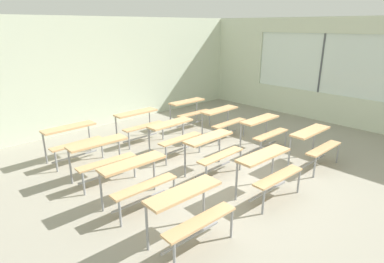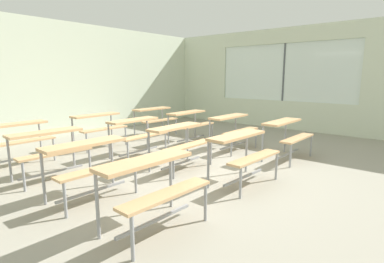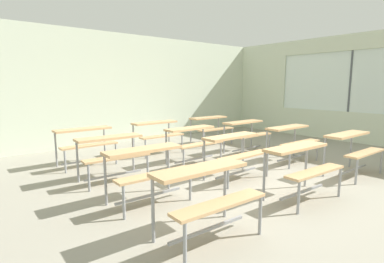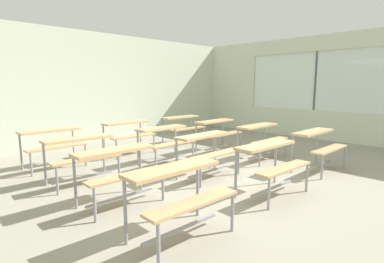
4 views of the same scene
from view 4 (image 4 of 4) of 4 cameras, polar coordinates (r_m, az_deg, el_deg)
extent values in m
cube|color=gray|center=(5.29, 4.41, -8.99)|extent=(10.00, 9.00, 0.05)
cube|color=beige|center=(8.68, -18.65, 7.81)|extent=(10.00, 0.12, 3.00)
cube|color=beige|center=(9.47, 24.79, 0.98)|extent=(0.12, 9.00, 0.85)
cube|color=beige|center=(9.47, 25.75, 15.20)|extent=(0.12, 9.00, 0.45)
cube|color=beige|center=(11.15, 7.76, 9.36)|extent=(0.12, 1.90, 1.70)
cube|color=silver|center=(9.59, 22.48, 8.86)|extent=(0.02, 4.20, 1.70)
cube|color=#4C5156|center=(9.59, 22.48, 8.86)|extent=(0.06, 0.05, 1.70)
cube|color=tan|center=(3.19, -3.70, -7.12)|extent=(1.11, 0.35, 0.04)
cube|color=tan|center=(3.05, 0.26, -13.42)|extent=(1.11, 0.25, 0.03)
cylinder|color=gray|center=(3.15, -12.61, -14.46)|extent=(0.04, 0.04, 0.72)
cylinder|color=gray|center=(3.71, 1.07, -10.58)|extent=(0.04, 0.04, 0.72)
cylinder|color=gray|center=(2.80, -6.42, -20.68)|extent=(0.04, 0.04, 0.44)
cylinder|color=gray|center=(3.42, 7.69, -14.97)|extent=(0.04, 0.04, 0.44)
cube|color=gray|center=(3.31, -1.98, -17.98)|extent=(1.00, 0.06, 0.03)
cube|color=tan|center=(4.52, 13.86, -2.55)|extent=(1.11, 0.37, 0.04)
cube|color=tan|center=(4.42, 17.18, -6.69)|extent=(1.11, 0.27, 0.03)
cylinder|color=gray|center=(4.30, 8.34, -7.92)|extent=(0.04, 0.04, 0.72)
cylinder|color=gray|center=(5.09, 15.59, -5.51)|extent=(0.04, 0.04, 0.72)
cylinder|color=gray|center=(4.04, 14.42, -11.35)|extent=(0.04, 0.04, 0.44)
cylinder|color=gray|center=(4.87, 21.04, -8.16)|extent=(0.04, 0.04, 0.44)
cube|color=gray|center=(4.61, 15.03, -10.37)|extent=(1.00, 0.07, 0.03)
cube|color=tan|center=(6.07, 22.13, -0.07)|extent=(1.10, 0.34, 0.04)
cube|color=tan|center=(6.00, 24.75, -3.06)|extent=(1.10, 0.24, 0.03)
cylinder|color=gray|center=(5.75, 18.57, -3.99)|extent=(0.04, 0.04, 0.72)
cylinder|color=gray|center=(6.64, 22.64, -2.54)|extent=(0.04, 0.04, 0.72)
cylinder|color=gray|center=(5.56, 23.53, -6.20)|extent=(0.04, 0.04, 0.44)
cylinder|color=gray|center=(6.47, 27.02, -4.38)|extent=(0.04, 0.04, 0.44)
cube|color=gray|center=(6.14, 22.98, -5.94)|extent=(1.00, 0.05, 0.03)
cube|color=tan|center=(4.18, -14.60, -3.52)|extent=(1.11, 0.34, 0.04)
cube|color=tan|center=(3.98, -12.19, -8.23)|extent=(1.10, 0.24, 0.03)
cylinder|color=gray|center=(4.19, -21.41, -8.92)|extent=(0.04, 0.04, 0.72)
cylinder|color=gray|center=(4.63, -9.80, -6.74)|extent=(0.04, 0.04, 0.72)
cylinder|color=gray|center=(3.76, -18.05, -13.08)|extent=(0.04, 0.04, 0.44)
cylinder|color=gray|center=(4.24, -5.58, -10.10)|extent=(0.04, 0.04, 0.44)
cube|color=gray|center=(4.24, -13.33, -12.06)|extent=(1.00, 0.05, 0.03)
cube|color=tan|center=(5.23, 2.09, -0.77)|extent=(1.11, 0.34, 0.04)
cube|color=tan|center=(5.08, 4.75, -4.31)|extent=(1.10, 0.24, 0.03)
cylinder|color=gray|center=(5.05, -2.96, -5.29)|extent=(0.04, 0.04, 0.72)
cylinder|color=gray|center=(5.76, 4.41, -3.54)|extent=(0.04, 0.04, 0.72)
cylinder|color=gray|center=(4.71, 1.62, -8.10)|extent=(0.04, 0.04, 0.44)
cylinder|color=gray|center=(5.46, 8.83, -5.81)|extent=(0.04, 0.04, 0.44)
cube|color=gray|center=(5.28, 3.18, -7.60)|extent=(1.00, 0.05, 0.03)
cube|color=tan|center=(6.60, 12.36, 1.06)|extent=(1.10, 0.33, 0.04)
cube|color=tan|center=(6.47, 14.63, -1.69)|extent=(1.10, 0.23, 0.03)
cylinder|color=gray|center=(6.34, 8.68, -2.46)|extent=(0.04, 0.04, 0.72)
cylinder|color=gray|center=(7.14, 13.58, -1.32)|extent=(0.04, 0.04, 0.72)
cylinder|color=gray|center=(6.06, 12.78, -4.47)|extent=(0.04, 0.04, 0.44)
cylinder|color=gray|center=(6.90, 17.38, -3.03)|extent=(0.04, 0.04, 0.44)
cube|color=gray|center=(6.63, 13.19, -4.38)|extent=(1.00, 0.04, 0.03)
cube|color=tan|center=(5.25, -20.88, -1.31)|extent=(1.11, 0.36, 0.04)
cube|color=tan|center=(5.02, -19.36, -4.95)|extent=(1.11, 0.26, 0.03)
cylinder|color=gray|center=(5.30, -26.27, -5.53)|extent=(0.04, 0.04, 0.72)
cylinder|color=gray|center=(5.64, -16.47, -4.14)|extent=(0.04, 0.04, 0.72)
cylinder|color=gray|center=(4.83, -24.32, -8.49)|extent=(0.04, 0.04, 0.44)
cylinder|color=gray|center=(5.20, -13.74, -6.72)|extent=(0.04, 0.04, 0.44)
cube|color=gray|center=(5.27, -19.94, -8.17)|extent=(1.00, 0.07, 0.03)
cube|color=tan|center=(6.14, -5.80, 0.65)|extent=(1.11, 0.35, 0.04)
cube|color=tan|center=(5.95, -3.76, -2.33)|extent=(1.11, 0.25, 0.03)
cylinder|color=gray|center=(6.01, -10.25, -3.12)|extent=(0.04, 0.04, 0.72)
cylinder|color=gray|center=(6.63, -3.23, -1.86)|extent=(0.04, 0.04, 0.72)
cylinder|color=gray|center=(5.62, -6.91, -5.36)|extent=(0.04, 0.04, 0.44)
cylinder|color=gray|center=(6.28, 0.20, -3.77)|extent=(0.04, 0.04, 0.44)
cube|color=gray|center=(6.16, -4.86, -5.20)|extent=(1.00, 0.06, 0.03)
cube|color=tan|center=(7.29, 4.31, 1.97)|extent=(1.10, 0.34, 0.04)
cube|color=tan|center=(7.13, 6.24, -0.49)|extent=(1.10, 0.24, 0.03)
cylinder|color=gray|center=(7.07, 0.78, -1.17)|extent=(0.04, 0.04, 0.72)
cylinder|color=gray|center=(7.81, 5.88, -0.25)|extent=(0.04, 0.04, 0.72)
cylinder|color=gray|center=(6.73, 4.15, -2.92)|extent=(0.04, 0.04, 0.44)
cylinder|color=gray|center=(7.51, 9.13, -1.78)|extent=(0.04, 0.04, 0.44)
cube|color=gray|center=(7.30, 5.09, -2.96)|extent=(1.00, 0.05, 0.03)
cube|color=tan|center=(6.41, -25.44, 0.17)|extent=(1.10, 0.33, 0.04)
cube|color=tan|center=(6.16, -24.26, -2.73)|extent=(1.10, 0.23, 0.03)
cylinder|color=gray|center=(6.46, -29.83, -3.34)|extent=(0.04, 0.04, 0.72)
cylinder|color=gray|center=(6.78, -21.67, -2.25)|extent=(0.04, 0.04, 0.72)
cylinder|color=gray|center=(5.97, -28.31, -5.53)|extent=(0.04, 0.04, 0.44)
cylinder|color=gray|center=(6.31, -19.60, -4.23)|extent=(0.04, 0.04, 0.44)
cube|color=gray|center=(6.40, -24.65, -5.46)|extent=(1.00, 0.04, 0.03)
cube|color=tan|center=(7.15, -12.51, 1.65)|extent=(1.10, 0.33, 0.04)
cube|color=tan|center=(6.92, -11.04, -0.88)|extent=(1.10, 0.23, 0.03)
cylinder|color=gray|center=(7.08, -16.45, -1.53)|extent=(0.04, 0.04, 0.72)
cylinder|color=gray|center=(7.59, -9.77, -0.61)|extent=(0.04, 0.04, 0.72)
cylinder|color=gray|center=(6.63, -14.18, -3.36)|extent=(0.04, 0.04, 0.44)
cylinder|color=gray|center=(7.17, -7.25, -2.24)|extent=(0.04, 0.04, 0.44)
cube|color=gray|center=(7.14, -11.75, -3.40)|extent=(1.00, 0.04, 0.03)
cube|color=tan|center=(8.18, -2.25, 2.74)|extent=(1.11, 0.35, 0.04)
cube|color=tan|center=(7.97, -0.74, 0.56)|extent=(1.11, 0.25, 0.03)
cylinder|color=gray|center=(8.02, -5.60, -0.01)|extent=(0.04, 0.04, 0.72)
cylinder|color=gray|center=(8.65, -0.34, 0.69)|extent=(0.04, 0.04, 0.72)
cylinder|color=gray|center=(7.62, -3.07, -1.52)|extent=(0.04, 0.04, 0.44)
cylinder|color=gray|center=(8.29, 2.24, -0.66)|extent=(0.04, 0.04, 0.44)
cube|color=gray|center=(8.16, -1.59, -1.66)|extent=(1.00, 0.06, 0.03)
camera|label=1|loc=(1.31, -177.11, 56.23)|focal=29.36mm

